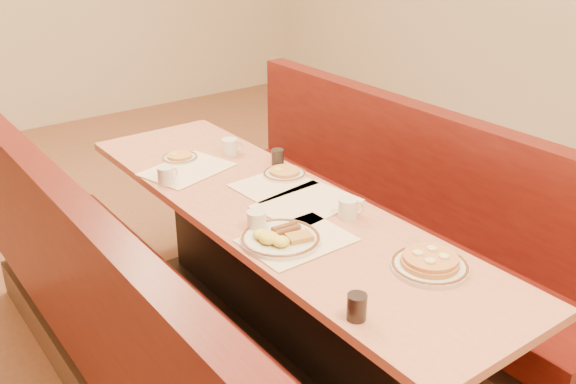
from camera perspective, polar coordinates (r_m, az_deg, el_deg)
ground at (r=3.25m, az=-1.00°, el=-13.19°), size 8.00×8.00×0.00m
diner_table at (r=3.03m, az=-1.06°, el=-7.60°), size 0.70×2.50×0.75m
booth_left at (r=2.76m, az=-13.83°, el=-12.47°), size 0.55×2.50×1.05m
booth_right at (r=3.46m, az=8.88°, el=-3.82°), size 0.55×2.50×1.05m
placemat_near_left at (r=2.56m, az=0.80°, el=-4.29°), size 0.42×0.32×0.00m
placemat_near_right at (r=2.86m, az=1.69°, el=-1.02°), size 0.47×0.38×0.00m
placemat_far_left at (r=3.26m, az=-8.94°, el=2.01°), size 0.48×0.41×0.00m
placemat_far_right at (r=3.05m, az=-1.35°, el=0.70°), size 0.37×0.29×0.00m
pancake_plate at (r=2.42m, az=12.50°, el=-6.23°), size 0.29×0.29×0.06m
eggs_plate at (r=2.54m, az=-0.73°, el=-4.13°), size 0.32×0.32×0.06m
extra_plate_mid at (r=3.15m, az=-0.33°, el=1.70°), size 0.21×0.21×0.04m
extra_plate_far at (r=3.40m, az=-9.61°, el=3.07°), size 0.19×0.19×0.04m
coffee_mug_a at (r=2.73m, az=5.42°, el=-1.44°), size 0.11×0.08×0.09m
coffee_mug_b at (r=2.62m, az=-2.78°, el=-2.55°), size 0.11×0.08×0.09m
coffee_mug_c at (r=3.41m, az=-5.16°, el=4.03°), size 0.12×0.08×0.09m
coffee_mug_d at (r=3.11m, az=-10.76°, el=1.49°), size 0.11×0.08×0.08m
soda_tumbler_near at (r=2.11m, az=6.13°, el=-10.13°), size 0.07×0.07×0.09m
soda_tumbler_mid at (r=3.26m, az=-0.92°, el=3.07°), size 0.06×0.06×0.09m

